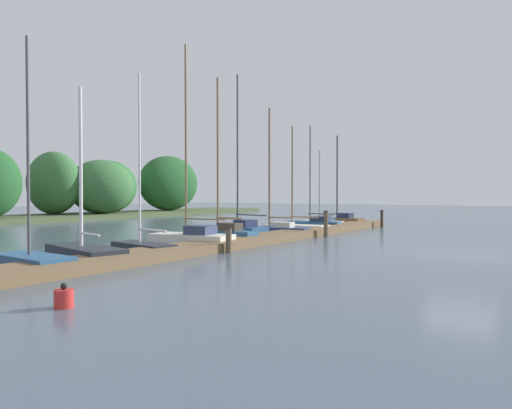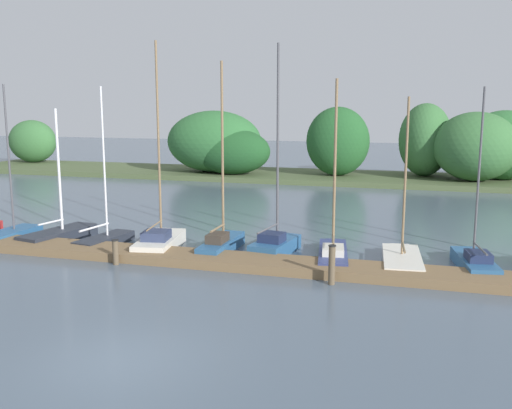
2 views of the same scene
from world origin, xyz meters
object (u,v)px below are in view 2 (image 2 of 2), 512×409
at_px(sailboat_5, 222,241).
at_px(mooring_piling_1, 116,252).
at_px(sailboat_6, 276,242).
at_px(mooring_piling_2, 332,265).
at_px(sailboat_1, 13,232).
at_px(sailboat_8, 402,258).
at_px(sailboat_3, 106,238).
at_px(sailboat_4, 160,240).
at_px(sailboat_7, 333,251).
at_px(sailboat_9, 474,260).
at_px(sailboat_2, 61,233).

relative_size(sailboat_5, mooring_piling_1, 7.93).
xyz_separation_m(sailboat_5, sailboat_6, (2.18, 0.46, 0.01)).
height_order(sailboat_5, mooring_piling_2, sailboat_5).
xyz_separation_m(sailboat_1, sailboat_8, (17.00, 0.54, -0.06)).
bearing_deg(mooring_piling_1, sailboat_1, 159.70).
relative_size(sailboat_3, sailboat_8, 1.07).
xyz_separation_m(sailboat_4, sailboat_5, (2.61, 0.36, 0.03)).
distance_m(sailboat_7, sailboat_9, 5.20).
relative_size(sailboat_3, sailboat_5, 0.88).
height_order(sailboat_5, mooring_piling_1, sailboat_5).
xyz_separation_m(sailboat_4, sailboat_8, (9.82, 0.41, -0.15)).
height_order(sailboat_3, mooring_piling_2, sailboat_3).
height_order(sailboat_1, sailboat_7, sailboat_7).
xyz_separation_m(sailboat_8, sailboat_9, (2.58, 0.06, 0.08)).
bearing_deg(sailboat_2, sailboat_5, -77.62).
distance_m(sailboat_8, sailboat_9, 2.59).
xyz_separation_m(sailboat_5, sailboat_7, (4.60, -0.05, -0.08)).
xyz_separation_m(sailboat_2, sailboat_8, (14.85, 0.06, -0.06)).
distance_m(sailboat_4, mooring_piling_1, 2.63).
distance_m(sailboat_5, mooring_piling_2, 5.88).
relative_size(sailboat_9, mooring_piling_2, 4.85).
bearing_deg(sailboat_8, sailboat_1, 87.23).
relative_size(sailboat_9, mooring_piling_1, 6.84).
relative_size(sailboat_3, mooring_piling_2, 4.93).
distance_m(sailboat_4, sailboat_6, 4.86).
relative_size(sailboat_1, mooring_piling_1, 7.08).
relative_size(sailboat_6, mooring_piling_2, 6.11).
bearing_deg(sailboat_8, mooring_piling_2, 140.15).
bearing_deg(sailboat_9, sailboat_6, 78.53).
bearing_deg(sailboat_4, sailboat_8, -96.27).
height_order(sailboat_5, sailboat_8, sailboat_5).
bearing_deg(mooring_piling_2, sailboat_1, 170.05).
relative_size(sailboat_3, sailboat_9, 1.02).
bearing_deg(sailboat_4, sailboat_9, -96.47).
distance_m(sailboat_2, sailboat_8, 14.85).
bearing_deg(mooring_piling_2, sailboat_8, 54.72).
bearing_deg(sailboat_2, sailboat_8, -77.50).
height_order(sailboat_5, sailboat_7, sailboat_5).
xyz_separation_m(sailboat_7, sailboat_8, (2.61, 0.10, -0.10)).
bearing_deg(sailboat_7, mooring_piling_1, 101.46).
bearing_deg(sailboat_5, mooring_piling_1, 132.36).
bearing_deg(sailboat_2, sailboat_4, -81.65).
relative_size(sailboat_1, sailboat_5, 0.89).
xyz_separation_m(sailboat_2, mooring_piling_2, (12.63, -3.07, 0.36)).
xyz_separation_m(sailboat_1, sailboat_3, (4.57, 0.24, -0.00)).
xyz_separation_m(sailboat_3, sailboat_4, (2.61, -0.11, 0.10)).
distance_m(sailboat_3, sailboat_6, 7.44).
distance_m(sailboat_3, sailboat_8, 12.44).
height_order(sailboat_3, mooring_piling_1, sailboat_3).
relative_size(sailboat_2, sailboat_7, 0.84).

